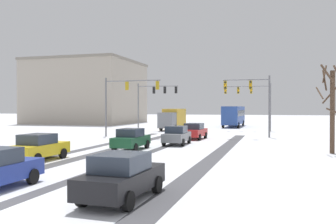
{
  "coord_description": "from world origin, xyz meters",
  "views": [
    {
      "loc": [
        9.15,
        -9.66,
        3.21
      ],
      "look_at": [
        0.0,
        21.74,
        2.8
      ],
      "focal_mm": 38.85,
      "sensor_mm": 36.0,
      "label": 1
    }
  ],
  "objects": [
    {
      "name": "car_dark_green_third",
      "position": [
        -1.21,
        15.88,
        0.82
      ],
      "size": [
        1.84,
        4.1,
        1.62
      ],
      "color": "#194C2D",
      "rests_on": "ground"
    },
    {
      "name": "traffic_signal_far_left",
      "position": [
        -6.48,
        37.15,
        4.78
      ],
      "size": [
        5.69,
        0.54,
        6.5
      ],
      "color": "slate",
      "rests_on": "ground"
    },
    {
      "name": "traffic_signal_far_right",
      "position": [
        6.19,
        40.94,
        4.8
      ],
      "size": [
        6.39,
        0.57,
        6.5
      ],
      "color": "slate",
      "rests_on": "ground"
    },
    {
      "name": "bare_tree_sidewalk_mid",
      "position": [
        13.02,
        17.75,
        3.31
      ],
      "size": [
        1.77,
        1.75,
        6.25
      ],
      "color": "#4C3828",
      "rests_on": "ground"
    },
    {
      "name": "wheel_track_left_lane",
      "position": [
        0.64,
        15.53,
        0.0
      ],
      "size": [
        0.73,
        34.16,
        0.01
      ],
      "primitive_type": "cube",
      "color": "#4C4C51",
      "rests_on": "ground"
    },
    {
      "name": "car_yellow_cab_fourth",
      "position": [
        -4.41,
        9.07,
        0.82
      ],
      "size": [
        1.89,
        4.13,
        1.62
      ],
      "color": "yellow",
      "rests_on": "ground"
    },
    {
      "name": "traffic_signal_near_right",
      "position": [
        7.1,
        28.94,
        4.59
      ],
      "size": [
        4.81,
        0.62,
        6.5
      ],
      "color": "slate",
      "rests_on": "ground"
    },
    {
      "name": "wheel_track_oncoming",
      "position": [
        -4.81,
        15.53,
        0.0
      ],
      "size": [
        0.87,
        34.16,
        0.01
      ],
      "primitive_type": "cube",
      "color": "#4C4C51",
      "rests_on": "ground"
    },
    {
      "name": "car_grey_second",
      "position": [
        1.13,
        20.54,
        0.82
      ],
      "size": [
        1.9,
        4.13,
        1.62
      ],
      "color": "slate",
      "rests_on": "ground"
    },
    {
      "name": "traffic_signal_near_left",
      "position": [
        -6.47,
        26.98,
        4.66
      ],
      "size": [
        6.5,
        0.52,
        6.5
      ],
      "color": "slate",
      "rests_on": "ground"
    },
    {
      "name": "office_building_far_left_block",
      "position": [
        -27.86,
        57.68,
        6.37
      ],
      "size": [
        19.95,
        18.82,
        12.72
      ],
      "color": "#A89E8E",
      "rests_on": "ground"
    },
    {
      "name": "box_truck_delivery",
      "position": [
        -4.74,
        40.39,
        1.63
      ],
      "size": [
        2.33,
        7.41,
        3.02
      ],
      "color": "slate",
      "rests_on": "ground"
    },
    {
      "name": "sidewalk_kerb_right",
      "position": [
        10.12,
        13.97,
        0.06
      ],
      "size": [
        4.0,
        34.16,
        0.12
      ],
      "primitive_type": "cube",
      "color": "white",
      "rests_on": "ground"
    },
    {
      "name": "bus_oncoming",
      "position": [
        2.76,
        51.46,
        1.99
      ],
      "size": [
        2.85,
        11.05,
        3.38
      ],
      "color": "#284793",
      "rests_on": "ground"
    },
    {
      "name": "wheel_track_right_lane",
      "position": [
        -2.67,
        15.53,
        0.0
      ],
      "size": [
        1.01,
        34.16,
        0.01
      ],
      "primitive_type": "cube",
      "color": "#4C4C51",
      "rests_on": "ground"
    },
    {
      "name": "car_black_fifth",
      "position": [
        4.1,
        1.96,
        0.82
      ],
      "size": [
        1.98,
        4.17,
        1.62
      ],
      "color": "black",
      "rests_on": "ground"
    },
    {
      "name": "car_red_lead",
      "position": [
        1.47,
        26.33,
        0.82
      ],
      "size": [
        2.01,
        4.19,
        1.62
      ],
      "color": "red",
      "rests_on": "ground"
    },
    {
      "name": "wheel_track_center",
      "position": [
        5.48,
        15.53,
        0.0
      ],
      "size": [
        1.08,
        34.16,
        0.01
      ],
      "primitive_type": "cube",
      "color": "#4C4C51",
      "rests_on": "ground"
    }
  ]
}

